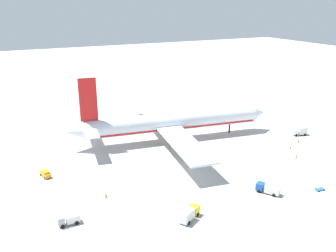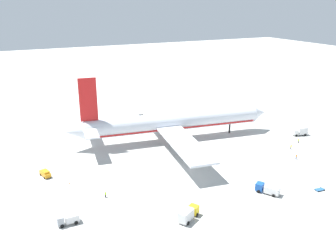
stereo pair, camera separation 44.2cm
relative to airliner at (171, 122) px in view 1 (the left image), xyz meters
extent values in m
plane|color=#B2B2AD|center=(1.33, -0.30, -6.85)|extent=(600.00, 600.00, 0.00)
cylinder|color=silver|center=(1.33, -0.30, 0.18)|extent=(65.72, 15.74, 6.65)
cone|color=silver|center=(36.36, -5.25, 0.18)|extent=(6.18, 7.20, 6.52)
cone|color=silver|center=(-34.37, 4.74, 0.18)|extent=(7.47, 7.19, 6.32)
cube|color=red|center=(-29.09, 4.00, 10.94)|extent=(6.01, 1.33, 14.87)
cube|color=silver|center=(-28.66, 10.65, 1.51)|extent=(5.94, 11.81, 0.36)
cube|color=silver|center=(-30.52, -2.52, 1.51)|extent=(5.94, 11.81, 0.36)
cube|color=silver|center=(0.89, 20.03, -0.82)|extent=(13.59, 34.40, 0.70)
cylinder|color=slate|center=(1.18, 14.91, -3.17)|extent=(6.01, 4.72, 3.99)
cube|color=silver|center=(-4.72, -19.71, -0.82)|extent=(13.59, 34.40, 0.70)
cylinder|color=slate|center=(-3.03, -14.88, -2.79)|extent=(5.82, 3.96, 3.23)
cylinder|color=black|center=(24.00, -3.50, -5.00)|extent=(0.70, 0.70, 3.70)
cylinder|color=black|center=(-1.17, 5.43, -5.00)|extent=(0.70, 0.70, 3.70)
cylinder|color=black|center=(-2.66, -5.12, -5.00)|extent=(0.70, 0.70, 3.70)
cube|color=red|center=(1.33, -0.30, -1.65)|extent=(63.09, 15.05, 0.50)
cube|color=yellow|center=(-17.62, -48.17, -5.37)|extent=(2.80, 2.88, 2.07)
cube|color=silver|center=(-20.67, -49.96, -5.15)|extent=(4.61, 3.94, 2.50)
cube|color=black|center=(-17.03, -47.82, -4.85)|extent=(1.00, 1.62, 0.91)
cylinder|color=black|center=(-18.34, -47.33, -6.40)|extent=(0.93, 0.71, 0.90)
cylinder|color=black|center=(-17.24, -49.21, -6.40)|extent=(0.93, 0.71, 0.90)
cylinder|color=black|center=(-21.96, -49.45, -6.40)|extent=(0.93, 0.71, 0.90)
cylinder|color=black|center=(-20.85, -51.33, -6.40)|extent=(0.93, 0.71, 0.90)
cube|color=#194CA5|center=(4.38, -45.92, -5.39)|extent=(2.92, 2.80, 2.03)
cube|color=silver|center=(6.20, -48.80, -5.49)|extent=(3.99, 4.51, 1.83)
cube|color=black|center=(4.03, -45.36, -4.88)|extent=(1.64, 1.08, 0.89)
cylinder|color=black|center=(3.53, -46.68, -6.40)|extent=(0.73, 0.92, 0.90)
cylinder|color=black|center=(5.44, -45.48, -6.40)|extent=(0.73, 0.92, 0.90)
cylinder|color=black|center=(5.69, -50.10, -6.40)|extent=(0.73, 0.92, 0.90)
cylinder|color=black|center=(7.59, -48.90, -6.40)|extent=(0.73, 0.92, 0.90)
cube|color=white|center=(44.92, -16.99, -5.38)|extent=(2.30, 2.86, 2.04)
cube|color=silver|center=(47.88, -17.79, -5.03)|extent=(4.06, 3.33, 2.74)
cube|color=black|center=(44.34, -16.83, -4.87)|extent=(0.63, 2.05, 0.90)
cylinder|color=black|center=(44.76, -18.24, -6.40)|extent=(0.95, 0.53, 0.90)
cylinder|color=black|center=(45.41, -15.82, -6.40)|extent=(0.95, 0.53, 0.90)
cylinder|color=black|center=(48.27, -19.19, -6.40)|extent=(0.95, 0.53, 0.90)
cylinder|color=black|center=(48.92, -16.78, -6.40)|extent=(0.95, 0.53, 0.90)
cube|color=#999EA5|center=(-47.58, -38.78, -5.40)|extent=(1.50, 2.08, 2.01)
cube|color=silver|center=(-44.89, -38.78, -5.54)|extent=(3.10, 2.09, 1.73)
cube|color=black|center=(-48.10, -38.78, -4.90)|extent=(0.08, 1.75, 0.88)
cylinder|color=black|center=(-47.43, -39.82, -6.40)|extent=(0.90, 0.30, 0.90)
cylinder|color=black|center=(-47.43, -37.74, -6.40)|extent=(0.90, 0.30, 0.90)
cylinder|color=black|center=(-44.24, -39.82, -6.40)|extent=(0.90, 0.30, 0.90)
cylinder|color=black|center=(-44.24, -37.74, -6.40)|extent=(0.90, 0.30, 0.90)
cube|color=black|center=(-48.26, -51.18, -4.74)|extent=(1.80, 0.84, 0.97)
cube|color=orange|center=(-46.96, -11.10, -5.98)|extent=(2.95, 4.75, 1.10)
cube|color=orange|center=(-46.90, -11.31, -5.16)|extent=(2.35, 3.17, 0.55)
cylinder|color=black|center=(-48.23, -9.94, -6.53)|extent=(0.38, 0.68, 0.64)
cylinder|color=black|center=(-46.45, -9.45, -6.53)|extent=(0.38, 0.68, 0.64)
cylinder|color=black|center=(-47.46, -12.75, -6.53)|extent=(0.38, 0.68, 0.64)
cylinder|color=black|center=(-45.68, -12.26, -6.53)|extent=(0.38, 0.68, 0.64)
cube|color=#26598C|center=(19.60, -52.76, -6.58)|extent=(2.66, 1.59, 0.15)
cylinder|color=#333338|center=(21.18, -52.87, -6.58)|extent=(0.60, 0.12, 0.08)
cylinder|color=black|center=(20.63, -52.13, -6.65)|extent=(0.41, 0.15, 0.40)
cylinder|color=black|center=(20.52, -53.53, -6.65)|extent=(0.41, 0.15, 0.40)
cylinder|color=black|center=(18.69, -51.98, -6.65)|extent=(0.41, 0.15, 0.40)
cylinder|color=black|center=(18.58, -53.38, -6.65)|extent=(0.41, 0.15, 0.40)
cylinder|color=black|center=(-34.46, -30.82, -6.44)|extent=(0.36, 0.36, 0.82)
cylinder|color=#B2F219|center=(-34.46, -30.82, -5.73)|extent=(0.45, 0.45, 0.61)
sphere|color=#8C6647|center=(-34.46, -30.82, -5.31)|extent=(0.22, 0.22, 0.22)
cylinder|color=#3F3F47|center=(33.55, -27.03, -6.42)|extent=(0.44, 0.44, 0.86)
cylinder|color=yellow|center=(33.55, -27.03, -5.67)|extent=(0.55, 0.55, 0.65)
sphere|color=#8C6647|center=(33.55, -27.03, -5.23)|extent=(0.23, 0.23, 0.23)
cylinder|color=navy|center=(29.06, -34.16, -6.41)|extent=(0.44, 0.44, 0.88)
cylinder|color=orange|center=(29.06, -34.16, -5.65)|extent=(0.55, 0.55, 0.66)
sphere|color=beige|center=(29.06, -34.16, -5.20)|extent=(0.24, 0.24, 0.24)
cylinder|color=black|center=(40.40, -23.58, -6.43)|extent=(0.44, 0.44, 0.85)
cylinder|color=#B2F219|center=(40.40, -23.58, -5.68)|extent=(0.55, 0.55, 0.64)
sphere|color=#8C6647|center=(40.40, -23.58, -5.25)|extent=(0.23, 0.23, 0.23)
cone|color=orange|center=(-41.47, -19.09, -6.58)|extent=(0.36, 0.36, 0.55)
cone|color=orange|center=(34.54, 37.34, -6.58)|extent=(0.36, 0.36, 0.55)
cone|color=orange|center=(27.31, 44.48, -6.58)|extent=(0.36, 0.36, 0.55)
camera|label=1|loc=(-57.40, -115.10, 42.69)|focal=39.29mm
camera|label=2|loc=(-57.00, -115.29, 42.69)|focal=39.29mm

